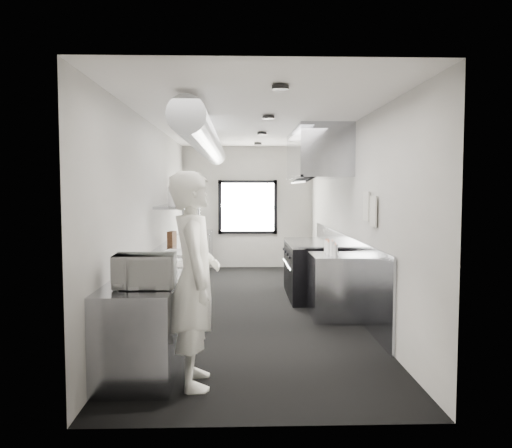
{
  "coord_description": "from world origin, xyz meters",
  "views": [
    {
      "loc": [
        -0.18,
        -7.82,
        1.83
      ],
      "look_at": [
        0.06,
        -0.2,
        1.3
      ],
      "focal_mm": 35.92,
      "sensor_mm": 36.0,
      "label": 1
    }
  ],
  "objects": [
    {
      "name": "squeeze_bottle_a",
      "position": [
        1.11,
        -1.01,
        0.99
      ],
      "size": [
        0.06,
        0.06,
        0.18
      ],
      "primitive_type": "cylinder",
      "rotation": [
        0.0,
        0.0,
        -0.05
      ],
      "color": "silver",
      "rests_on": "bottle_station"
    },
    {
      "name": "notice_sheet_b",
      "position": [
        1.47,
        -1.55,
        1.55
      ],
      "size": [
        0.02,
        0.28,
        0.38
      ],
      "primitive_type": "cube",
      "color": "beige",
      "rests_on": "wall_right"
    },
    {
      "name": "far_work_table",
      "position": [
        -1.15,
        3.2,
        0.45
      ],
      "size": [
        0.7,
        1.2,
        0.9
      ],
      "primitive_type": "cube",
      "color": "#979AA4",
      "rests_on": "floor"
    },
    {
      "name": "exhaust_hood",
      "position": [
        1.1,
        0.7,
        2.39
      ],
      "size": [
        0.81,
        2.2,
        0.88
      ],
      "color": "#979AA4",
      "rests_on": "ceiling"
    },
    {
      "name": "microwave",
      "position": [
        -1.08,
        -3.02,
        1.06
      ],
      "size": [
        0.54,
        0.42,
        0.32
      ],
      "primitive_type": "imported",
      "rotation": [
        0.0,
        0.0,
        0.04
      ],
      "color": "white",
      "rests_on": "prep_counter"
    },
    {
      "name": "hvac_duct",
      "position": [
        -0.7,
        0.4,
        2.55
      ],
      "size": [
        0.4,
        6.4,
        0.4
      ],
      "primitive_type": "cylinder",
      "rotation": [
        1.57,
        0.0,
        0.0
      ],
      "color": "#9CA1A5",
      "rests_on": "ceiling"
    },
    {
      "name": "pastry",
      "position": [
        -1.07,
        -1.21,
        0.96
      ],
      "size": [
        0.09,
        0.09,
        0.09
      ],
      "primitive_type": "sphere",
      "color": "tan",
      "rests_on": "small_plate"
    },
    {
      "name": "wall_back",
      "position": [
        0.0,
        4.0,
        1.4
      ],
      "size": [
        3.0,
        0.02,
        2.8
      ],
      "primitive_type": "cube",
      "color": "#B8B6AF",
      "rests_on": "floor"
    },
    {
      "name": "pass_shelf",
      "position": [
        -1.19,
        1.0,
        1.54
      ],
      "size": [
        0.45,
        3.0,
        0.68
      ],
      "color": "#979AA4",
      "rests_on": "prep_counter"
    },
    {
      "name": "plate_stack_b",
      "position": [
        -1.18,
        0.77,
        1.73
      ],
      "size": [
        0.25,
        0.25,
        0.32
      ],
      "primitive_type": "cylinder",
      "rotation": [
        0.0,
        0.0,
        -0.02
      ],
      "color": "white",
      "rests_on": "pass_shelf"
    },
    {
      "name": "squeeze_bottle_d",
      "position": [
        1.09,
        -0.56,
        0.99
      ],
      "size": [
        0.07,
        0.07,
        0.18
      ],
      "primitive_type": "cylinder",
      "rotation": [
        0.0,
        0.0,
        -0.18
      ],
      "color": "silver",
      "rests_on": "bottle_station"
    },
    {
      "name": "small_plate",
      "position": [
        -1.07,
        -1.21,
        0.91
      ],
      "size": [
        0.25,
        0.25,
        0.02
      ],
      "primitive_type": "cylinder",
      "rotation": [
        0.0,
        0.0,
        0.35
      ],
      "color": "white",
      "rests_on": "prep_counter"
    },
    {
      "name": "cutting_board",
      "position": [
        -1.07,
        -0.49,
        0.91
      ],
      "size": [
        0.61,
        0.74,
        0.02
      ],
      "primitive_type": "cube",
      "rotation": [
        0.0,
        0.0,
        -0.19
      ],
      "color": "silver",
      "rests_on": "prep_counter"
    },
    {
      "name": "wall_left",
      "position": [
        -1.5,
        0.0,
        1.4
      ],
      "size": [
        0.02,
        8.0,
        2.8
      ],
      "primitive_type": "cube",
      "color": "#B8B6AF",
      "rests_on": "floor"
    },
    {
      "name": "bottle_station",
      "position": [
        1.15,
        -0.7,
        0.45
      ],
      "size": [
        0.65,
        0.8,
        0.9
      ],
      "primitive_type": "cube",
      "color": "#979AA4",
      "rests_on": "floor"
    },
    {
      "name": "wall_right",
      "position": [
        1.5,
        0.0,
        1.4
      ],
      "size": [
        0.02,
        8.0,
        2.8
      ],
      "primitive_type": "cube",
      "color": "#B8B6AF",
      "rests_on": "floor"
    },
    {
      "name": "plate_stack_c",
      "position": [
        -1.18,
        1.18,
        1.73
      ],
      "size": [
        0.27,
        0.27,
        0.32
      ],
      "primitive_type": "cylinder",
      "rotation": [
        0.0,
        0.0,
        -0.24
      ],
      "color": "white",
      "rests_on": "pass_shelf"
    },
    {
      "name": "newspaper",
      "position": [
        -0.98,
        -1.64,
        0.91
      ],
      "size": [
        0.49,
        0.54,
        0.01
      ],
      "primitive_type": "cube",
      "rotation": [
        0.0,
        0.0,
        0.4
      ],
      "color": "beige",
      "rests_on": "prep_counter"
    },
    {
      "name": "squeeze_bottle_c",
      "position": [
        1.07,
        -0.68,
        0.99
      ],
      "size": [
        0.06,
        0.06,
        0.17
      ],
      "primitive_type": "cylinder",
      "rotation": [
        0.0,
        0.0,
        0.03
      ],
      "color": "silver",
      "rests_on": "bottle_station"
    },
    {
      "name": "deli_tub_b",
      "position": [
        -1.29,
        -2.46,
        0.95
      ],
      "size": [
        0.16,
        0.16,
        0.1
      ],
      "primitive_type": "cylinder",
      "rotation": [
        0.0,
        0.0,
        0.17
      ],
      "color": "beige",
      "rests_on": "prep_counter"
    },
    {
      "name": "plate_stack_d",
      "position": [
        -1.21,
        1.82,
        1.75
      ],
      "size": [
        0.26,
        0.26,
        0.35
      ],
      "primitive_type": "cylinder",
      "rotation": [
        0.0,
        0.0,
        -0.13
      ],
      "color": "white",
      "rests_on": "pass_shelf"
    },
    {
      "name": "knife_block",
      "position": [
        -1.3,
        0.6,
        1.01
      ],
      "size": [
        0.14,
        0.22,
        0.23
      ],
      "primitive_type": "cube",
      "rotation": [
        0.0,
        0.0,
        -0.22
      ],
      "color": "brown",
      "rests_on": "prep_counter"
    },
    {
      "name": "floor",
      "position": [
        0.0,
        0.0,
        0.0
      ],
      "size": [
        3.0,
        8.0,
        0.01
      ],
      "primitive_type": "cube",
      "color": "black",
      "rests_on": "ground"
    },
    {
      "name": "service_window",
      "position": [
        0.0,
        3.96,
        1.4
      ],
      "size": [
        1.36,
        0.05,
        1.25
      ],
      "color": "white",
      "rests_on": "wall_back"
    },
    {
      "name": "deli_tub_a",
      "position": [
        -1.29,
        -2.52,
        0.95
      ],
      "size": [
        0.16,
        0.16,
        0.09
      ],
      "primitive_type": "cylinder",
      "rotation": [
        0.0,
        0.0,
        0.31
      ],
      "color": "beige",
      "rests_on": "prep_counter"
    },
    {
      "name": "wall_front",
      "position": [
        0.0,
        -4.0,
        1.4
      ],
      "size": [
        3.0,
        0.02,
        2.8
      ],
      "primitive_type": "cube",
      "color": "#B8B6AF",
      "rests_on": "floor"
    },
    {
      "name": "plate_stack_a",
      "position": [
        -1.17,
        0.11,
        1.72
      ],
      "size": [
        0.33,
        0.33,
        0.29
      ],
      "primitive_type": "cylinder",
      "rotation": [
        0.0,
        0.0,
        0.39
      ],
      "color": "white",
      "rests_on": "pass_shelf"
    },
    {
      "name": "wall_cladding",
      "position": [
        1.48,
        0.3,
        0.55
      ],
      "size": [
        0.03,
        5.5,
        1.1
      ],
      "primitive_type": "cube",
      "color": "#979AA4",
      "rests_on": "wall_right"
    },
    {
      "name": "squeeze_bottle_b",
      "position": [
        1.1,
        -0.81,
        1.0
      ],
      "size": [
        0.07,
        0.07,
        0.2
      ],
      "primitive_type": "cylinder",
      "rotation": [
        0.0,
        0.0,
        -0.05
      ],
      "color": "silver",
      "rests_on": "bottle_station"
    },
    {
      "name": "line_cook",
      "position": [
        -0.6,
        -3.12,
        1.0
      ],
      "size": [
        0.56,
        0.78,
        1.99
      ],
      "primitive_type": "imported",
      "rotation": [
        0.0,
        0.0,
        1.69
      ],
      "color": "white",
      "rests_on": "floor"
    },
    {
      "name": "prep_counter",
      "position": [
        -1.15,
        -0.5,
        0.45
      ],
      "size": [
        0.7,
        6.0,
        0.9
      ],
      "primitive_type": "cube",
      "color": "#979AA4",
      "rests_on": "floor"
    },
    {
      "name": "squeeze_bottle_e",
      "position": [
        1.08,
        -0.45,
        0.99
      ],
      "size": [
        0.06,
        0.06,
        0.18
      ],
      "primitive_type": "cylinder",
      "rotation": [
        0.0,
        0.0,
        0.09
      ],
      "color": "silver",
      "rests_on": "bottle_station"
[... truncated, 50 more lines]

